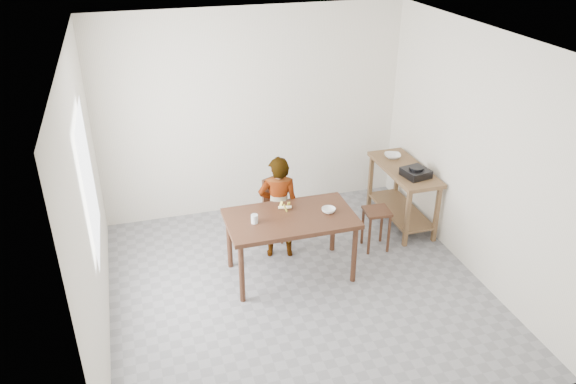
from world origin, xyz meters
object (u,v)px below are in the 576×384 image
object	(u,v)px
stool	(376,229)
dining_table	(291,246)
prep_counter	(402,195)
dining_chair	(283,208)
child	(279,208)

from	to	relation	value
stool	dining_table	bearing A→B (deg)	-168.73
dining_table	prep_counter	world-z (taller)	prep_counter
dining_table	dining_chair	xyz separation A→B (m)	(0.16, 0.85, 0.01)
child	dining_chair	bearing A→B (deg)	-100.56
dining_table	stool	bearing A→B (deg)	11.27
child	stool	size ratio (longest dim) A/B	2.44
dining_table	stool	xyz separation A→B (m)	(1.15, 0.23, -0.11)
dining_table	child	size ratio (longest dim) A/B	1.09
stool	prep_counter	bearing A→B (deg)	39.42
child	dining_table	bearing A→B (deg)	104.55
dining_chair	dining_table	bearing A→B (deg)	-125.42
child	prep_counter	bearing A→B (deg)	-158.92
child	dining_chair	world-z (taller)	child
dining_table	prep_counter	size ratio (longest dim) A/B	1.17
child	stool	xyz separation A→B (m)	(1.17, -0.19, -0.38)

